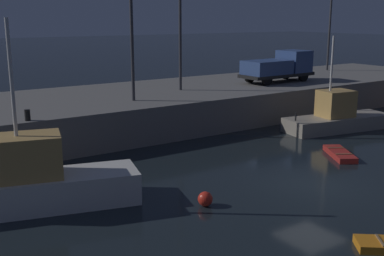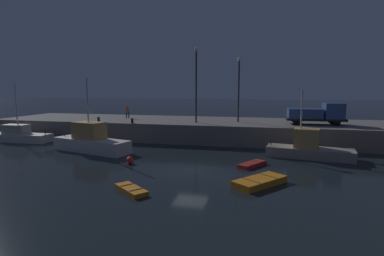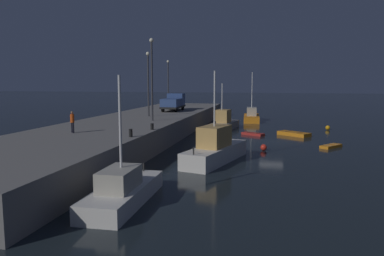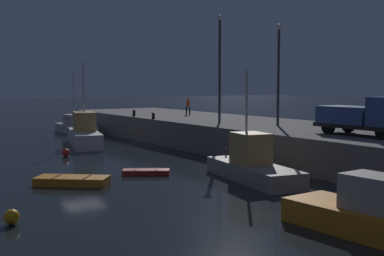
{
  "view_description": "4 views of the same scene",
  "coord_description": "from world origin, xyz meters",
  "px_view_note": "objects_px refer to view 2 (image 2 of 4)",
  "views": [
    {
      "loc": [
        -15.53,
        -13.68,
        7.27
      ],
      "look_at": [
        -2.53,
        5.77,
        1.79
      ],
      "focal_mm": 44.78,
      "sensor_mm": 36.0,
      "label": 1
    },
    {
      "loc": [
        5.39,
        -21.85,
        6.15
      ],
      "look_at": [
        -2.06,
        9.08,
        2.01
      ],
      "focal_mm": 28.23,
      "sensor_mm": 36.0,
      "label": 2
    },
    {
      "loc": [
        -40.76,
        -0.39,
        6.51
      ],
      "look_at": [
        -3.87,
        7.8,
        1.75
      ],
      "focal_mm": 35.59,
      "sensor_mm": 36.0,
      "label": 3
    },
    {
      "loc": [
        31.43,
        -11.49,
        5.35
      ],
      "look_at": [
        -1.03,
        8.98,
        2.05
      ],
      "focal_mm": 47.98,
      "sensor_mm": 36.0,
      "label": 4
    }
  ],
  "objects_px": {
    "dockworker": "(128,111)",
    "lamp_post_east": "(239,84)",
    "dinghy_orange_near": "(260,182)",
    "rowboat_white_mid": "(252,164)",
    "fishing_boat_blue": "(308,149)",
    "fishing_trawler_red": "(91,141)",
    "mooring_buoy_near": "(130,160)",
    "utility_truck": "(317,114)",
    "fishing_boat_white": "(20,135)",
    "bollard_west": "(132,121)",
    "dinghy_red_small": "(131,190)",
    "bollard_central": "(99,119)",
    "lamp_post_west": "(196,80)"
  },
  "relations": [
    {
      "from": "dockworker",
      "to": "lamp_post_east",
      "type": "bearing_deg",
      "value": -5.22
    },
    {
      "from": "dinghy_orange_near",
      "to": "rowboat_white_mid",
      "type": "distance_m",
      "value": 4.8
    },
    {
      "from": "fishing_boat_blue",
      "to": "fishing_trawler_red",
      "type": "bearing_deg",
      "value": -174.02
    },
    {
      "from": "mooring_buoy_near",
      "to": "utility_truck",
      "type": "height_order",
      "value": "utility_truck"
    },
    {
      "from": "fishing_boat_white",
      "to": "bollard_west",
      "type": "bearing_deg",
      "value": 11.76
    },
    {
      "from": "fishing_boat_white",
      "to": "dockworker",
      "type": "xyz_separation_m",
      "value": [
        9.8,
        8.46,
        2.51
      ]
    },
    {
      "from": "rowboat_white_mid",
      "to": "dinghy_red_small",
      "type": "relative_size",
      "value": 1.08
    },
    {
      "from": "utility_truck",
      "to": "bollard_central",
      "type": "relative_size",
      "value": 10.22
    },
    {
      "from": "dinghy_orange_near",
      "to": "utility_truck",
      "type": "xyz_separation_m",
      "value": [
        5.87,
        16.33,
        3.2
      ]
    },
    {
      "from": "dinghy_orange_near",
      "to": "lamp_post_west",
      "type": "bearing_deg",
      "value": 116.96
    },
    {
      "from": "mooring_buoy_near",
      "to": "bollard_central",
      "type": "xyz_separation_m",
      "value": [
        -8.53,
        9.71,
        2.22
      ]
    },
    {
      "from": "utility_truck",
      "to": "dockworker",
      "type": "height_order",
      "value": "utility_truck"
    },
    {
      "from": "fishing_boat_blue",
      "to": "dockworker",
      "type": "distance_m",
      "value": 24.11
    },
    {
      "from": "dinghy_red_small",
      "to": "lamp_post_east",
      "type": "bearing_deg",
      "value": 77.15
    },
    {
      "from": "rowboat_white_mid",
      "to": "bollard_west",
      "type": "height_order",
      "value": "bollard_west"
    },
    {
      "from": "fishing_boat_blue",
      "to": "dinghy_red_small",
      "type": "bearing_deg",
      "value": -133.75
    },
    {
      "from": "bollard_west",
      "to": "bollard_central",
      "type": "xyz_separation_m",
      "value": [
        -4.44,
        0.22,
        0.03
      ]
    },
    {
      "from": "dinghy_orange_near",
      "to": "bollard_central",
      "type": "distance_m",
      "value": 23.15
    },
    {
      "from": "fishing_trawler_red",
      "to": "bollard_west",
      "type": "distance_m",
      "value": 6.29
    },
    {
      "from": "rowboat_white_mid",
      "to": "dockworker",
      "type": "relative_size",
      "value": 1.61
    },
    {
      "from": "lamp_post_east",
      "to": "lamp_post_west",
      "type": "bearing_deg",
      "value": -156.59
    },
    {
      "from": "dinghy_red_small",
      "to": "lamp_post_east",
      "type": "height_order",
      "value": "lamp_post_east"
    },
    {
      "from": "bollard_west",
      "to": "mooring_buoy_near",
      "type": "bearing_deg",
      "value": -66.67
    },
    {
      "from": "rowboat_white_mid",
      "to": "bollard_central",
      "type": "height_order",
      "value": "bollard_central"
    },
    {
      "from": "fishing_trawler_red",
      "to": "lamp_post_east",
      "type": "height_order",
      "value": "lamp_post_east"
    },
    {
      "from": "fishing_trawler_red",
      "to": "utility_truck",
      "type": "relative_size",
      "value": 1.39
    },
    {
      "from": "dinghy_red_small",
      "to": "dockworker",
      "type": "bearing_deg",
      "value": 115.85
    },
    {
      "from": "fishing_trawler_red",
      "to": "mooring_buoy_near",
      "type": "relative_size",
      "value": 14.71
    },
    {
      "from": "fishing_boat_blue",
      "to": "bollard_central",
      "type": "distance_m",
      "value": 23.58
    },
    {
      "from": "mooring_buoy_near",
      "to": "utility_truck",
      "type": "xyz_separation_m",
      "value": [
        16.43,
        13.16,
        3.12
      ]
    },
    {
      "from": "fishing_boat_white",
      "to": "rowboat_white_mid",
      "type": "xyz_separation_m",
      "value": [
        27.07,
        -5.18,
        -0.57
      ]
    },
    {
      "from": "dinghy_red_small",
      "to": "dockworker",
      "type": "xyz_separation_m",
      "value": [
        -10.45,
        21.56,
        3.09
      ]
    },
    {
      "from": "rowboat_white_mid",
      "to": "dockworker",
      "type": "distance_m",
      "value": 22.22
    },
    {
      "from": "fishing_boat_blue",
      "to": "fishing_boat_white",
      "type": "height_order",
      "value": "fishing_boat_white"
    },
    {
      "from": "lamp_post_east",
      "to": "dockworker",
      "type": "relative_size",
      "value": 4.27
    },
    {
      "from": "rowboat_white_mid",
      "to": "bollard_west",
      "type": "bearing_deg",
      "value": 150.51
    },
    {
      "from": "fishing_trawler_red",
      "to": "bollard_central",
      "type": "bearing_deg",
      "value": 113.76
    },
    {
      "from": "dinghy_orange_near",
      "to": "dinghy_red_small",
      "type": "height_order",
      "value": "dinghy_orange_near"
    },
    {
      "from": "rowboat_white_mid",
      "to": "utility_truck",
      "type": "relative_size",
      "value": 0.46
    },
    {
      "from": "fishing_boat_blue",
      "to": "bollard_west",
      "type": "relative_size",
      "value": 13.77
    },
    {
      "from": "dinghy_red_small",
      "to": "utility_truck",
      "type": "height_order",
      "value": "utility_truck"
    },
    {
      "from": "dinghy_red_small",
      "to": "dinghy_orange_near",
      "type": "bearing_deg",
      "value": 22.94
    },
    {
      "from": "rowboat_white_mid",
      "to": "lamp_post_east",
      "type": "bearing_deg",
      "value": 100.26
    },
    {
      "from": "lamp_post_east",
      "to": "utility_truck",
      "type": "height_order",
      "value": "lamp_post_east"
    },
    {
      "from": "fishing_boat_white",
      "to": "lamp_post_east",
      "type": "relative_size",
      "value": 0.97
    },
    {
      "from": "lamp_post_west",
      "to": "bollard_central",
      "type": "relative_size",
      "value": 14.09
    },
    {
      "from": "lamp_post_east",
      "to": "bollard_west",
      "type": "distance_m",
      "value": 13.21
    },
    {
      "from": "fishing_trawler_red",
      "to": "bollard_west",
      "type": "bearing_deg",
      "value": 73.32
    },
    {
      "from": "fishing_boat_white",
      "to": "lamp_post_east",
      "type": "bearing_deg",
      "value": 15.9
    },
    {
      "from": "rowboat_white_mid",
      "to": "utility_truck",
      "type": "xyz_separation_m",
      "value": [
        6.55,
        11.58,
        3.27
      ]
    }
  ]
}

